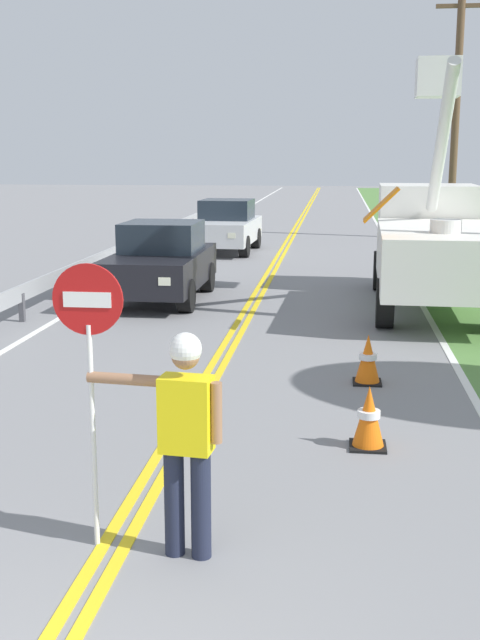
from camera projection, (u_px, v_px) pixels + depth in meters
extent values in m
cube|color=yellow|center=(273.00, 264.00, 23.37)|extent=(0.11, 110.00, 0.01)
cube|color=yellow|center=(279.00, 264.00, 23.35)|extent=(0.11, 110.00, 0.01)
cube|color=silver|center=(400.00, 266.00, 22.93)|extent=(0.12, 110.00, 0.01)
cube|color=silver|center=(156.00, 262.00, 23.78)|extent=(0.12, 110.00, 0.01)
cylinder|color=#1E2338|center=(201.00, 505.00, 6.26)|extent=(0.16, 0.16, 0.88)
cylinder|color=#1E2338|center=(174.00, 502.00, 6.30)|extent=(0.16, 0.16, 0.88)
cube|color=yellow|center=(186.00, 414.00, 6.13)|extent=(0.42, 0.28, 0.60)
cylinder|color=#996B4C|center=(124.00, 379.00, 6.19)|extent=(0.61, 0.15, 0.09)
cylinder|color=#996B4C|center=(216.00, 413.00, 6.07)|extent=(0.09, 0.09, 0.48)
sphere|color=#996B4C|center=(185.00, 355.00, 6.03)|extent=(0.22, 0.22, 0.22)
sphere|color=white|center=(185.00, 349.00, 6.02)|extent=(0.25, 0.25, 0.25)
cylinder|color=silver|center=(93.00, 438.00, 6.35)|extent=(0.04, 0.04, 1.85)
cylinder|color=#B71414|center=(88.00, 299.00, 6.12)|extent=(0.56, 0.03, 0.56)
cube|color=white|center=(87.00, 300.00, 6.11)|extent=(0.38, 0.01, 0.12)
cube|color=white|center=(439.00, 257.00, 15.34)|extent=(2.44, 4.67, 1.10)
cube|color=white|center=(426.00, 228.00, 18.63)|extent=(2.27, 2.17, 2.00)
cube|color=#1E2833|center=(424.00, 212.00, 19.57)|extent=(1.98, 0.12, 0.90)
cylinder|color=silver|center=(446.00, 226.00, 14.32)|extent=(0.56, 0.56, 0.24)
cylinder|color=silver|center=(442.00, 143.00, 15.56)|extent=(0.35, 3.35, 2.91)
cube|color=white|center=(438.00, 78.00, 16.82)|extent=(0.93, 0.93, 0.80)
cube|color=orange|center=(381.00, 204.00, 13.55)|extent=(0.62, 0.82, 0.59)
cylinder|color=black|center=(380.00, 270.00, 18.79)|extent=(0.35, 0.93, 0.92)
cylinder|color=black|center=(470.00, 272.00, 18.49)|extent=(0.35, 0.93, 0.92)
cylinder|color=black|center=(385.00, 303.00, 14.65)|extent=(0.35, 0.93, 0.92)
cube|color=black|center=(160.00, 269.00, 17.36)|extent=(1.86, 4.11, 0.72)
cube|color=#1E2833|center=(162.00, 236.00, 17.47)|extent=(1.63, 1.73, 0.64)
cube|color=#EAEACC|center=(165.00, 281.00, 15.31)|extent=(0.24, 0.06, 0.16)
cube|color=#EAEACC|center=(109.00, 280.00, 15.45)|extent=(0.24, 0.06, 0.16)
cylinder|color=black|center=(186.00, 296.00, 16.10)|extent=(0.28, 0.68, 0.68)
cylinder|color=black|center=(108.00, 294.00, 16.30)|extent=(0.28, 0.68, 0.68)
cylinder|color=black|center=(207.00, 277.00, 18.57)|extent=(0.28, 0.68, 0.68)
cylinder|color=black|center=(139.00, 276.00, 18.77)|extent=(0.28, 0.68, 0.68)
cube|color=silver|center=(226.00, 231.00, 26.02)|extent=(2.00, 4.17, 0.72)
cube|color=#1E2833|center=(227.00, 209.00, 26.12)|extent=(1.69, 1.79, 0.64)
cube|color=#EAEACC|center=(232.00, 236.00, 23.96)|extent=(0.24, 0.07, 0.16)
cube|color=#EAEACC|center=(196.00, 235.00, 24.14)|extent=(0.24, 0.07, 0.16)
cylinder|color=black|center=(244.00, 247.00, 24.74)|extent=(0.31, 0.69, 0.68)
cylinder|color=black|center=(193.00, 246.00, 24.99)|extent=(0.31, 0.69, 0.68)
cylinder|color=black|center=(256.00, 238.00, 27.19)|extent=(0.31, 0.69, 0.68)
cylinder|color=black|center=(209.00, 237.00, 27.45)|extent=(0.31, 0.69, 0.68)
cylinder|color=brown|center=(456.00, 117.00, 29.27)|extent=(0.28, 0.28, 8.97)
cube|color=brown|center=(462.00, 6.00, 28.48)|extent=(1.80, 0.14, 0.14)
cone|color=orange|center=(369.00, 417.00, 8.64)|extent=(0.36, 0.36, 0.70)
cylinder|color=white|center=(369.00, 414.00, 8.63)|extent=(0.25, 0.25, 0.08)
cube|color=black|center=(368.00, 446.00, 8.71)|extent=(0.40, 0.40, 0.03)
cone|color=orange|center=(368.00, 359.00, 11.08)|extent=(0.36, 0.36, 0.70)
cylinder|color=white|center=(368.00, 357.00, 11.08)|extent=(0.25, 0.25, 0.08)
cube|color=black|center=(367.00, 382.00, 11.15)|extent=(0.40, 0.40, 0.03)
cube|color=#9EA0A3|center=(78.00, 268.00, 18.49)|extent=(0.06, 32.00, 0.32)
cube|color=#4C4C51|center=(22.00, 308.00, 15.21)|extent=(0.10, 0.10, 0.55)
cube|color=#4C4C51|center=(62.00, 288.00, 17.43)|extent=(0.10, 0.10, 0.55)
cube|color=#4C4C51|center=(93.00, 273.00, 19.66)|extent=(0.10, 0.10, 0.55)
cube|color=#4C4C51|center=(118.00, 261.00, 21.88)|extent=(0.10, 0.10, 0.55)
cube|color=#4C4C51|center=(138.00, 251.00, 24.10)|extent=(0.10, 0.10, 0.55)
cube|color=#4C4C51|center=(155.00, 243.00, 26.32)|extent=(0.10, 0.10, 0.55)
cube|color=#4C4C51|center=(170.00, 236.00, 28.54)|extent=(0.10, 0.10, 0.55)
cube|color=#4C4C51|center=(182.00, 230.00, 30.76)|extent=(0.10, 0.10, 0.55)
cube|color=#4C4C51|center=(192.00, 225.00, 32.98)|extent=(0.10, 0.10, 0.55)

